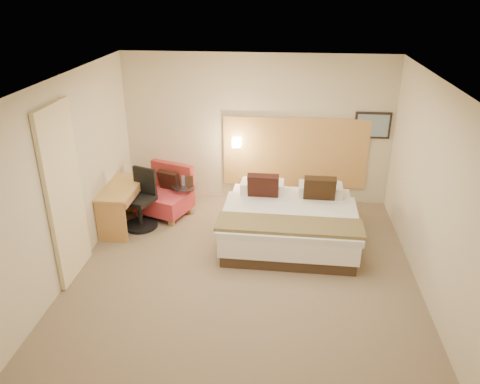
# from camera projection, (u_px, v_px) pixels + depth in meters

# --- Properties ---
(floor) EXTENTS (4.80, 5.00, 0.02)m
(floor) POSITION_uv_depth(u_px,v_px,m) (244.00, 272.00, 6.69)
(floor) COLOR #776650
(floor) RESTS_ON ground
(ceiling) EXTENTS (4.80, 5.00, 0.02)m
(ceiling) POSITION_uv_depth(u_px,v_px,m) (245.00, 80.00, 5.57)
(ceiling) COLOR white
(ceiling) RESTS_ON floor
(wall_back) EXTENTS (4.80, 0.02, 2.70)m
(wall_back) POSITION_uv_depth(u_px,v_px,m) (257.00, 130.00, 8.40)
(wall_back) COLOR beige
(wall_back) RESTS_ON floor
(wall_front) EXTENTS (4.80, 0.02, 2.70)m
(wall_front) POSITION_uv_depth(u_px,v_px,m) (217.00, 305.00, 3.85)
(wall_front) COLOR beige
(wall_front) RESTS_ON floor
(wall_left) EXTENTS (0.02, 5.00, 2.70)m
(wall_left) POSITION_uv_depth(u_px,v_px,m) (68.00, 178.00, 6.34)
(wall_left) COLOR beige
(wall_left) RESTS_ON floor
(wall_right) EXTENTS (0.02, 5.00, 2.70)m
(wall_right) POSITION_uv_depth(u_px,v_px,m) (434.00, 192.00, 5.91)
(wall_right) COLOR beige
(wall_right) RESTS_ON floor
(headboard_panel) EXTENTS (2.60, 0.04, 1.30)m
(headboard_panel) POSITION_uv_depth(u_px,v_px,m) (295.00, 153.00, 8.47)
(headboard_panel) COLOR tan
(headboard_panel) RESTS_ON wall_back
(art_frame) EXTENTS (0.62, 0.03, 0.47)m
(art_frame) POSITION_uv_depth(u_px,v_px,m) (373.00, 125.00, 8.13)
(art_frame) COLOR black
(art_frame) RESTS_ON wall_back
(art_canvas) EXTENTS (0.54, 0.01, 0.39)m
(art_canvas) POSITION_uv_depth(u_px,v_px,m) (373.00, 126.00, 8.12)
(art_canvas) COLOR gray
(art_canvas) RESTS_ON wall_back
(lamp_arm) EXTENTS (0.02, 0.12, 0.02)m
(lamp_arm) POSITION_uv_depth(u_px,v_px,m) (237.00, 141.00, 8.44)
(lamp_arm) COLOR silver
(lamp_arm) RESTS_ON wall_back
(lamp_shade) EXTENTS (0.15, 0.15, 0.15)m
(lamp_shade) POSITION_uv_depth(u_px,v_px,m) (237.00, 142.00, 8.38)
(lamp_shade) COLOR #F4E3BE
(lamp_shade) RESTS_ON wall_back
(curtain) EXTENTS (0.06, 0.90, 2.42)m
(curtain) POSITION_uv_depth(u_px,v_px,m) (65.00, 194.00, 6.17)
(curtain) COLOR beige
(curtain) RESTS_ON wall_left
(bottle_a) EXTENTS (0.07, 0.07, 0.19)m
(bottle_a) POSITION_uv_depth(u_px,v_px,m) (183.00, 180.00, 8.17)
(bottle_a) COLOR #86ACD0
(bottle_a) RESTS_ON side_table
(bottle_b) EXTENTS (0.07, 0.07, 0.19)m
(bottle_b) POSITION_uv_depth(u_px,v_px,m) (185.00, 180.00, 8.17)
(bottle_b) COLOR #81A4C8
(bottle_b) RESTS_ON side_table
(menu_folder) EXTENTS (0.13, 0.07, 0.21)m
(menu_folder) POSITION_uv_depth(u_px,v_px,m) (190.00, 181.00, 8.10)
(menu_folder) COLOR #3D2519
(menu_folder) RESTS_ON side_table
(bed) EXTENTS (2.11, 2.05, 1.01)m
(bed) POSITION_uv_depth(u_px,v_px,m) (289.00, 220.00, 7.42)
(bed) COLOR #38281C
(bed) RESTS_ON floor
(lounge_chair) EXTENTS (1.03, 0.96, 0.87)m
(lounge_chair) POSITION_uv_depth(u_px,v_px,m) (166.00, 195.00, 8.24)
(lounge_chair) COLOR tan
(lounge_chair) RESTS_ON floor
(side_table) EXTENTS (0.56, 0.56, 0.52)m
(side_table) POSITION_uv_depth(u_px,v_px,m) (186.00, 198.00, 8.28)
(side_table) COLOR silver
(side_table) RESTS_ON floor
(desk) EXTENTS (0.55, 1.17, 0.73)m
(desk) POSITION_uv_depth(u_px,v_px,m) (123.00, 195.00, 7.70)
(desk) COLOR #B98E48
(desk) RESTS_ON floor
(desk_chair) EXTENTS (0.72, 0.72, 0.99)m
(desk_chair) POSITION_uv_depth(u_px,v_px,m) (141.00, 204.00, 7.77)
(desk_chair) COLOR black
(desk_chair) RESTS_ON floor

